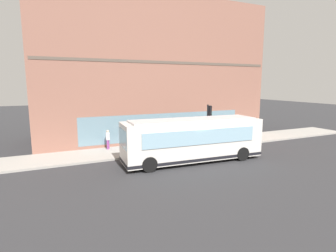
# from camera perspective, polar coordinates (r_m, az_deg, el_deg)

# --- Properties ---
(ground) EXTENTS (120.00, 120.00, 0.00)m
(ground) POSITION_cam_1_polar(r_m,az_deg,el_deg) (19.51, 7.25, -7.35)
(ground) COLOR #2D2D30
(sidewalk_curb) EXTENTS (3.69, 40.00, 0.15)m
(sidewalk_curb) POSITION_cam_1_polar(r_m,az_deg,el_deg) (23.26, 1.49, -4.39)
(sidewalk_curb) COLOR #9E9991
(sidewalk_curb) RESTS_ON ground
(building_corner) EXTENTS (8.71, 22.45, 13.41)m
(building_corner) POSITION_cam_1_polar(r_m,az_deg,el_deg) (28.31, -4.03, 11.51)
(building_corner) COLOR #8C5B4C
(building_corner) RESTS_ON ground
(city_bus_nearside) EXTENTS (3.10, 10.17, 3.07)m
(city_bus_nearside) POSITION_cam_1_polar(r_m,az_deg,el_deg) (18.88, 5.35, -3.01)
(city_bus_nearside) COLOR silver
(city_bus_nearside) RESTS_ON ground
(traffic_light_near_corner) EXTENTS (0.32, 0.49, 3.61)m
(traffic_light_near_corner) POSITION_cam_1_polar(r_m,az_deg,el_deg) (22.84, 8.78, 1.87)
(traffic_light_near_corner) COLOR black
(traffic_light_near_corner) RESTS_ON sidewalk_curb
(fire_hydrant) EXTENTS (0.35, 0.35, 0.74)m
(fire_hydrant) POSITION_cam_1_polar(r_m,az_deg,el_deg) (23.43, -4.06, -3.21)
(fire_hydrant) COLOR yellow
(fire_hydrant) RESTS_ON sidewalk_curb
(pedestrian_walking_along_curb) EXTENTS (0.32, 0.32, 1.60)m
(pedestrian_walking_along_curb) POSITION_cam_1_polar(r_m,az_deg,el_deg) (22.35, -12.81, -2.57)
(pedestrian_walking_along_curb) COLOR #8C3F8C
(pedestrian_walking_along_curb) RESTS_ON sidewalk_curb
(pedestrian_near_building_entrance) EXTENTS (0.32, 0.32, 1.58)m
(pedestrian_near_building_entrance) POSITION_cam_1_polar(r_m,az_deg,el_deg) (23.02, -6.13, -2.09)
(pedestrian_near_building_entrance) COLOR #3359A5
(pedestrian_near_building_entrance) RESTS_ON sidewalk_curb
(pedestrian_by_light_pole) EXTENTS (0.32, 0.32, 1.81)m
(pedestrian_by_light_pole) POSITION_cam_1_polar(r_m,az_deg,el_deg) (23.04, 1.41, -1.66)
(pedestrian_by_light_pole) COLOR #8C3F8C
(pedestrian_by_light_pole) RESTS_ON sidewalk_curb
(newspaper_vending_box) EXTENTS (0.44, 0.43, 0.90)m
(newspaper_vending_box) POSITION_cam_1_polar(r_m,az_deg,el_deg) (24.44, 6.89, -2.52)
(newspaper_vending_box) COLOR #197233
(newspaper_vending_box) RESTS_ON sidewalk_curb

